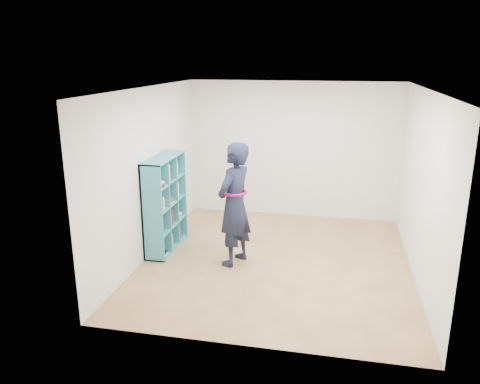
# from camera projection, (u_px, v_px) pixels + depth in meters

# --- Properties ---
(floor) EXTENTS (4.50, 4.50, 0.00)m
(floor) POSITION_uv_depth(u_px,v_px,m) (276.00, 261.00, 7.19)
(floor) COLOR brown
(floor) RESTS_ON ground
(ceiling) EXTENTS (4.50, 4.50, 0.00)m
(ceiling) POSITION_uv_depth(u_px,v_px,m) (280.00, 89.00, 6.47)
(ceiling) COLOR white
(ceiling) RESTS_ON wall_back
(wall_left) EXTENTS (0.02, 4.50, 2.60)m
(wall_left) POSITION_uv_depth(u_px,v_px,m) (149.00, 173.00, 7.22)
(wall_left) COLOR silver
(wall_left) RESTS_ON floor
(wall_right) EXTENTS (0.02, 4.50, 2.60)m
(wall_right) POSITION_uv_depth(u_px,v_px,m) (422.00, 187.00, 6.44)
(wall_right) COLOR silver
(wall_right) RESTS_ON floor
(wall_back) EXTENTS (4.00, 0.02, 2.60)m
(wall_back) POSITION_uv_depth(u_px,v_px,m) (293.00, 150.00, 8.95)
(wall_back) COLOR silver
(wall_back) RESTS_ON floor
(wall_front) EXTENTS (4.00, 0.02, 2.60)m
(wall_front) POSITION_uv_depth(u_px,v_px,m) (249.00, 234.00, 4.72)
(wall_front) COLOR silver
(wall_front) RESTS_ON floor
(bookshelf) EXTENTS (0.33, 1.14, 1.52)m
(bookshelf) POSITION_uv_depth(u_px,v_px,m) (164.00, 204.00, 7.50)
(bookshelf) COLOR teal
(bookshelf) RESTS_ON floor
(person) EXTENTS (0.66, 0.79, 1.86)m
(person) POSITION_uv_depth(u_px,v_px,m) (234.00, 204.00, 6.88)
(person) COLOR black
(person) RESTS_ON floor
(smartphone) EXTENTS (0.02, 0.10, 0.13)m
(smartphone) POSITION_uv_depth(u_px,v_px,m) (229.00, 193.00, 7.00)
(smartphone) COLOR silver
(smartphone) RESTS_ON person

